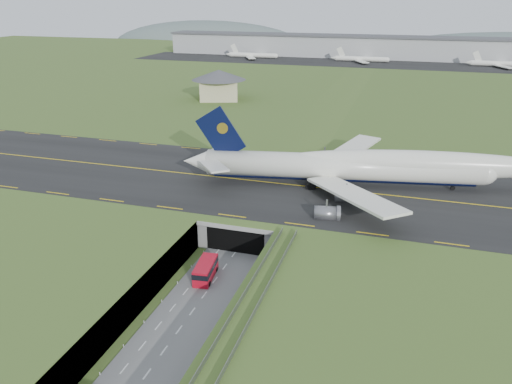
% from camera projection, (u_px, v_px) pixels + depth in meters
% --- Properties ---
extents(ground, '(900.00, 900.00, 0.00)m').
position_uv_depth(ground, '(221.00, 273.00, 92.37)').
color(ground, '#415C25').
rests_on(ground, ground).
extents(airfield_deck, '(800.00, 800.00, 6.00)m').
position_uv_depth(airfield_deck, '(221.00, 259.00, 91.26)').
color(airfield_deck, gray).
rests_on(airfield_deck, ground).
extents(trench_road, '(12.00, 75.00, 0.20)m').
position_uv_depth(trench_road, '(205.00, 294.00, 85.66)').
color(trench_road, slate).
rests_on(trench_road, ground).
extents(taxiway, '(800.00, 44.00, 0.18)m').
position_uv_depth(taxiway, '(270.00, 183.00, 119.45)').
color(taxiway, black).
rests_on(taxiway, airfield_deck).
extents(tunnel_portal, '(17.00, 22.30, 6.00)m').
position_uv_depth(tunnel_portal, '(249.00, 220.00, 105.99)').
color(tunnel_portal, gray).
rests_on(tunnel_portal, ground).
extents(guideway, '(3.00, 53.00, 7.05)m').
position_uv_depth(guideway, '(244.00, 319.00, 70.41)').
color(guideway, '#A8A8A3').
rests_on(guideway, ground).
extents(jumbo_jet, '(86.45, 56.35, 18.95)m').
position_uv_depth(jumbo_jet, '(369.00, 167.00, 114.96)').
color(jumbo_jet, white).
rests_on(jumbo_jet, ground).
extents(shuttle_tram, '(3.82, 7.98, 3.13)m').
position_uv_depth(shuttle_tram, '(206.00, 270.00, 89.92)').
color(shuttle_tram, '#B80C1E').
rests_on(shuttle_tram, ground).
extents(service_building, '(29.31, 29.31, 12.56)m').
position_uv_depth(service_building, '(219.00, 82.00, 213.09)').
color(service_building, '#C8BF91').
rests_on(service_building, ground).
extents(cargo_terminal, '(320.00, 67.00, 15.60)m').
position_uv_depth(cargo_terminal, '(372.00, 47.00, 353.27)').
color(cargo_terminal, '#B2B2B2').
rests_on(cargo_terminal, ground).
extents(distant_hills, '(700.00, 91.00, 60.00)m').
position_uv_depth(distant_hills, '(454.00, 56.00, 458.19)').
color(distant_hills, slate).
rests_on(distant_hills, ground).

